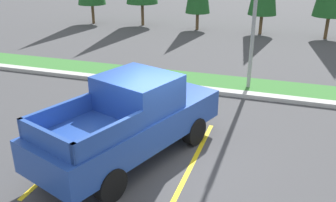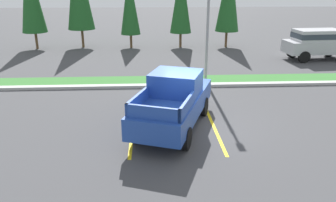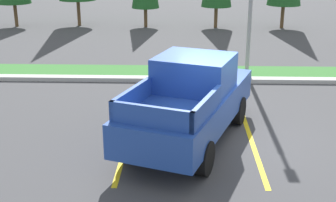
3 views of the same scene
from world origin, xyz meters
name	(u,v)px [view 1 (image 1 of 3)]	position (x,y,z in m)	size (l,w,h in m)	color
ground_plane	(170,160)	(0.00, 0.00, 0.00)	(120.00, 120.00, 0.00)	#424244
parking_line_near	(79,147)	(-2.53, -0.12, 0.00)	(0.12, 4.80, 0.01)	yellow
parking_line_far	(191,167)	(0.57, -0.12, 0.00)	(0.12, 4.80, 0.01)	yellow
curb_strip	(212,91)	(0.00, 5.00, 0.07)	(56.00, 0.40, 0.15)	#B2B2AD
grass_median	(218,82)	(0.00, 6.10, 0.03)	(56.00, 1.80, 0.06)	#387533
pickup_truck_main	(132,119)	(-0.97, -0.08, 1.04)	(3.54, 5.55, 2.10)	black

